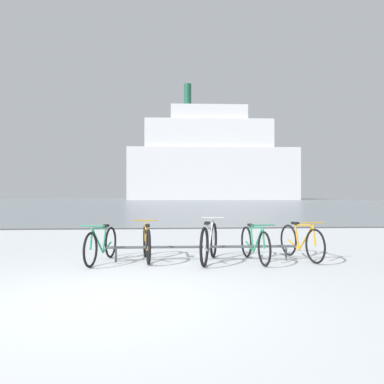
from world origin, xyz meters
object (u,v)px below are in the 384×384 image
(bicycle_4, at_px, (301,242))
(bicycle_1, at_px, (147,243))
(bicycle_3, at_px, (255,244))
(bicycle_2, at_px, (209,242))
(ferry_ship, at_px, (211,161))
(bicycle_0, at_px, (101,245))

(bicycle_4, bearing_deg, bicycle_1, 178.70)
(bicycle_3, bearing_deg, bicycle_2, 178.99)
(bicycle_4, bearing_deg, ferry_ship, 84.84)
(bicycle_2, bearing_deg, bicycle_0, 177.49)
(bicycle_1, relative_size, bicycle_4, 0.98)
(bicycle_3, xyz_separation_m, ferry_ship, (7.94, 77.18, 8.04))
(bicycle_1, xyz_separation_m, ferry_ship, (10.04, 76.92, 8.03))
(bicycle_4, bearing_deg, bicycle_3, -169.28)
(bicycle_0, relative_size, bicycle_3, 1.01)
(bicycle_1, bearing_deg, bicycle_4, -1.30)
(bicycle_0, distance_m, bicycle_1, 0.88)
(bicycle_2, relative_size, bicycle_4, 1.06)
(bicycle_1, height_order, bicycle_3, bicycle_1)
(bicycle_1, distance_m, bicycle_3, 2.12)
(bicycle_2, relative_size, bicycle_3, 1.03)
(bicycle_1, bearing_deg, bicycle_2, -11.22)
(bicycle_1, bearing_deg, bicycle_0, -170.13)
(bicycle_3, relative_size, ferry_ship, 0.05)
(bicycle_4, distance_m, ferry_ship, 77.72)
(bicycle_1, distance_m, ferry_ship, 77.99)
(bicycle_3, distance_m, ferry_ship, 78.00)
(bicycle_1, height_order, bicycle_2, bicycle_2)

